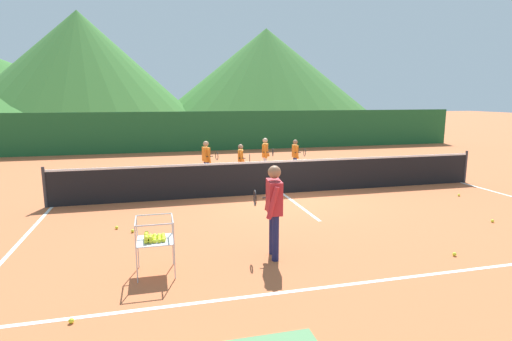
{
  "coord_description": "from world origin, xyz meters",
  "views": [
    {
      "loc": [
        -3.56,
        -10.99,
        2.77
      ],
      "look_at": [
        -0.96,
        -0.68,
        0.84
      ],
      "focal_mm": 28.36,
      "sensor_mm": 36.0,
      "label": 1
    }
  ],
  "objects_px": {
    "instructor": "(274,203)",
    "tennis_ball_5": "(459,195)",
    "student_0": "(207,157)",
    "tennis_ball_1": "(117,227)",
    "student_3": "(296,153)",
    "ball_cart": "(154,238)",
    "tennis_ball_4": "(492,221)",
    "tennis_ball_0": "(71,321)",
    "tennis_ball_2": "(133,231)",
    "student_1": "(241,159)",
    "student_2": "(265,153)",
    "tennis_net": "(282,177)",
    "tennis_ball_3": "(454,254)"
  },
  "relations": [
    {
      "from": "instructor",
      "to": "student_2",
      "type": "height_order",
      "value": "instructor"
    },
    {
      "from": "tennis_ball_2",
      "to": "student_0",
      "type": "bearing_deg",
      "value": 65.86
    },
    {
      "from": "student_2",
      "to": "tennis_ball_1",
      "type": "height_order",
      "value": "student_2"
    },
    {
      "from": "tennis_ball_4",
      "to": "ball_cart",
      "type": "bearing_deg",
      "value": -173.1
    },
    {
      "from": "instructor",
      "to": "tennis_ball_5",
      "type": "bearing_deg",
      "value": 24.84
    },
    {
      "from": "student_2",
      "to": "tennis_ball_4",
      "type": "xyz_separation_m",
      "value": [
        3.44,
        -6.72,
        -0.77
      ]
    },
    {
      "from": "tennis_net",
      "to": "tennis_ball_1",
      "type": "relative_size",
      "value": 186.96
    },
    {
      "from": "student_0",
      "to": "student_3",
      "type": "relative_size",
      "value": 1.07
    },
    {
      "from": "instructor",
      "to": "tennis_ball_4",
      "type": "bearing_deg",
      "value": 7.51
    },
    {
      "from": "student_1",
      "to": "tennis_ball_0",
      "type": "distance_m",
      "value": 8.84
    },
    {
      "from": "instructor",
      "to": "ball_cart",
      "type": "bearing_deg",
      "value": -174.74
    },
    {
      "from": "student_0",
      "to": "tennis_ball_1",
      "type": "bearing_deg",
      "value": -118.99
    },
    {
      "from": "student_0",
      "to": "tennis_ball_1",
      "type": "xyz_separation_m",
      "value": [
        -2.52,
        -4.55,
        -0.78
      ]
    },
    {
      "from": "student_2",
      "to": "tennis_ball_5",
      "type": "xyz_separation_m",
      "value": [
        4.47,
        -4.47,
        -0.77
      ]
    },
    {
      "from": "student_2",
      "to": "tennis_ball_2",
      "type": "distance_m",
      "value": 7.04
    },
    {
      "from": "tennis_net",
      "to": "tennis_ball_3",
      "type": "distance_m",
      "value": 5.52
    },
    {
      "from": "ball_cart",
      "to": "tennis_ball_3",
      "type": "xyz_separation_m",
      "value": [
        5.14,
        -0.56,
        -0.55
      ]
    },
    {
      "from": "tennis_ball_2",
      "to": "tennis_ball_4",
      "type": "relative_size",
      "value": 1.0
    },
    {
      "from": "student_0",
      "to": "tennis_ball_4",
      "type": "relative_size",
      "value": 19.85
    },
    {
      "from": "instructor",
      "to": "tennis_ball_5",
      "type": "distance_m",
      "value": 7.1
    },
    {
      "from": "student_1",
      "to": "tennis_ball_3",
      "type": "distance_m",
      "value": 7.64
    },
    {
      "from": "tennis_ball_1",
      "to": "tennis_ball_2",
      "type": "height_order",
      "value": "same"
    },
    {
      "from": "student_0",
      "to": "tennis_ball_4",
      "type": "distance_m",
      "value": 8.36
    },
    {
      "from": "student_2",
      "to": "tennis_ball_4",
      "type": "bearing_deg",
      "value": -62.91
    },
    {
      "from": "student_3",
      "to": "tennis_ball_2",
      "type": "xyz_separation_m",
      "value": [
        -5.48,
        -5.35,
        -0.73
      ]
    },
    {
      "from": "tennis_ball_0",
      "to": "tennis_ball_3",
      "type": "distance_m",
      "value": 6.2
    },
    {
      "from": "student_0",
      "to": "ball_cart",
      "type": "relative_size",
      "value": 1.5
    },
    {
      "from": "student_3",
      "to": "tennis_ball_1",
      "type": "relative_size",
      "value": 18.59
    },
    {
      "from": "ball_cart",
      "to": "student_2",
      "type": "bearing_deg",
      "value": 62.69
    },
    {
      "from": "tennis_net",
      "to": "student_1",
      "type": "relative_size",
      "value": 10.2
    },
    {
      "from": "student_1",
      "to": "tennis_ball_1",
      "type": "height_order",
      "value": "student_1"
    },
    {
      "from": "ball_cart",
      "to": "tennis_ball_3",
      "type": "distance_m",
      "value": 5.2
    },
    {
      "from": "tennis_net",
      "to": "student_0",
      "type": "bearing_deg",
      "value": 129.67
    },
    {
      "from": "tennis_net",
      "to": "ball_cart",
      "type": "bearing_deg",
      "value": -127.61
    },
    {
      "from": "tennis_net",
      "to": "student_3",
      "type": "distance_m",
      "value": 3.11
    },
    {
      "from": "student_0",
      "to": "tennis_ball_4",
      "type": "height_order",
      "value": "student_0"
    },
    {
      "from": "ball_cart",
      "to": "student_3",
      "type": "bearing_deg",
      "value": 56.12
    },
    {
      "from": "tennis_ball_0",
      "to": "tennis_ball_5",
      "type": "bearing_deg",
      "value": 24.91
    },
    {
      "from": "tennis_ball_4",
      "to": "student_0",
      "type": "bearing_deg",
      "value": 132.59
    },
    {
      "from": "tennis_ball_1",
      "to": "tennis_ball_2",
      "type": "relative_size",
      "value": 1.0
    },
    {
      "from": "tennis_ball_0",
      "to": "tennis_ball_2",
      "type": "bearing_deg",
      "value": 80.31
    },
    {
      "from": "student_0",
      "to": "student_1",
      "type": "relative_size",
      "value": 1.08
    },
    {
      "from": "tennis_ball_1",
      "to": "tennis_ball_2",
      "type": "xyz_separation_m",
      "value": [
        0.34,
        -0.32,
        0.0
      ]
    },
    {
      "from": "student_0",
      "to": "student_2",
      "type": "xyz_separation_m",
      "value": [
        2.2,
        0.59,
        -0.01
      ]
    },
    {
      "from": "student_2",
      "to": "tennis_ball_2",
      "type": "height_order",
      "value": "student_2"
    },
    {
      "from": "student_0",
      "to": "tennis_ball_5",
      "type": "xyz_separation_m",
      "value": [
        6.67,
        -3.88,
        -0.78
      ]
    },
    {
      "from": "ball_cart",
      "to": "tennis_ball_2",
      "type": "bearing_deg",
      "value": 101.77
    },
    {
      "from": "ball_cart",
      "to": "tennis_ball_4",
      "type": "relative_size",
      "value": 13.22
    },
    {
      "from": "student_1",
      "to": "student_3",
      "type": "height_order",
      "value": "student_3"
    },
    {
      "from": "tennis_ball_0",
      "to": "tennis_ball_5",
      "type": "xyz_separation_m",
      "value": [
        9.43,
        4.38,
        0.0
      ]
    }
  ]
}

